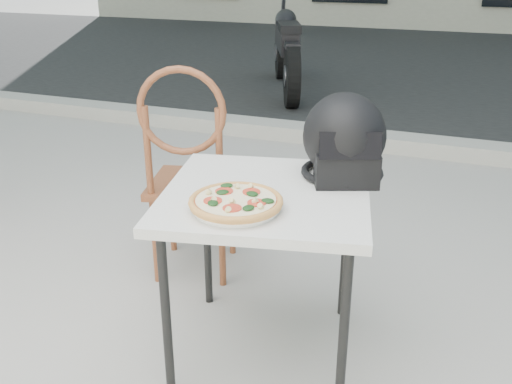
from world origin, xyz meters
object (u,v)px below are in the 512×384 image
(motorcycle, at_px, (286,50))
(plate, at_px, (236,207))
(pizza, at_px, (236,201))
(cafe_chair_main, at_px, (189,163))
(helmet, at_px, (344,141))
(cafe_table_main, at_px, (266,207))

(motorcycle, bearing_deg, plate, -96.41)
(pizza, xyz_separation_m, cafe_chair_main, (-0.48, 0.60, -0.14))
(motorcycle, bearing_deg, pizza, -96.41)
(plate, relative_size, helmet, 0.86)
(plate, height_order, pizza, pizza)
(plate, xyz_separation_m, pizza, (0.00, 0.00, 0.02))
(pizza, bearing_deg, motorcycle, 106.30)
(cafe_table_main, height_order, motorcycle, motorcycle)
(helmet, bearing_deg, cafe_table_main, -154.23)
(plate, height_order, motorcycle, motorcycle)
(plate, bearing_deg, cafe_chair_main, 128.99)
(cafe_chair_main, xyz_separation_m, motorcycle, (-0.85, 3.97, -0.11))
(cafe_table_main, distance_m, cafe_chair_main, 0.67)
(motorcycle, bearing_deg, cafe_table_main, -95.34)
(cafe_table_main, bearing_deg, cafe_chair_main, 141.41)
(cafe_chair_main, bearing_deg, plate, 114.15)
(helmet, bearing_deg, motorcycle, 89.65)
(helmet, height_order, motorcycle, motorcycle)
(helmet, bearing_deg, cafe_chair_main, 144.69)
(cafe_chair_main, bearing_deg, pizza, 114.16)
(cafe_table_main, xyz_separation_m, cafe_chair_main, (-0.52, 0.42, -0.04))
(cafe_table_main, distance_m, helmet, 0.37)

